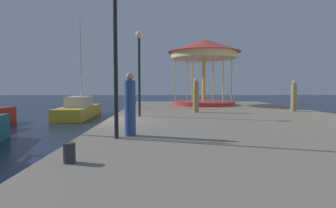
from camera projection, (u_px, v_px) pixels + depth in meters
ground_plane at (106, 137)px, 12.31m from camera, size 120.00×120.00×0.00m
quay_dock at (238, 128)px, 12.44m from camera, size 12.16×29.47×0.80m
sailboat_yellow at (79, 109)px, 20.17m from camera, size 2.09×6.30×7.28m
carousel at (204, 56)px, 21.93m from camera, size 5.91×5.91×5.34m
lamp_post_mid_promenade at (115, 29)px, 7.67m from camera, size 0.36×0.36×4.66m
lamp_post_far_end at (139, 58)px, 13.57m from camera, size 0.36×0.36×4.28m
bollard_north at (69, 153)px, 5.36m from camera, size 0.24×0.24×0.40m
bollard_center at (134, 103)px, 21.52m from camera, size 0.24×0.24×0.40m
person_mid_promenade at (130, 106)px, 8.27m from camera, size 0.34×0.34×1.94m
person_far_corner at (294, 97)px, 16.45m from camera, size 0.34×0.34×1.89m
person_by_the_water at (196, 96)px, 15.78m from camera, size 0.34×0.34×1.98m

